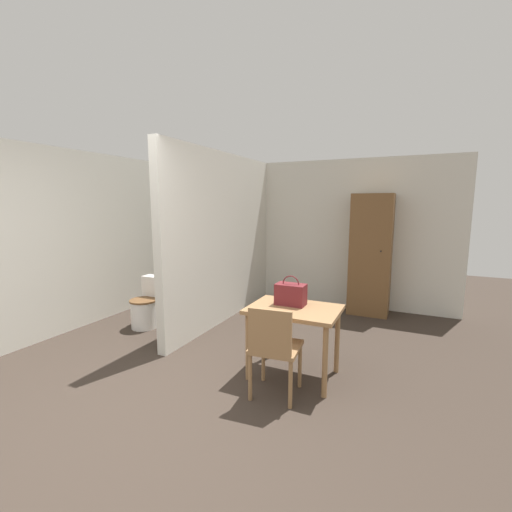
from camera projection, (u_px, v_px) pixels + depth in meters
The scene contains 9 objects.
ground_plane at pixel (117, 431), 2.68m from camera, with size 16.00×16.00×0.00m, color #382D26.
wall_back at pixel (294, 232), 6.28m from camera, with size 5.54×0.12×2.50m.
wall_left at pixel (107, 237), 5.33m from camera, with size 0.12×5.16×2.50m.
partition_wall at pixel (224, 238), 5.15m from camera, with size 0.12×2.95×2.50m.
dining_table at pixel (294, 317), 3.46m from camera, with size 0.90×0.65×0.73m.
wooden_chair at pixel (274, 346), 3.08m from camera, with size 0.47×0.47×0.87m.
toilet at pixel (147, 306), 4.95m from camera, with size 0.39×0.54×0.70m.
handbag at pixel (291, 294), 3.52m from camera, with size 0.30×0.18×0.31m.
wooden_cabinet at pixel (371, 255), 5.45m from camera, with size 0.62×0.50×1.92m.
Camera 1 is at (2.02, -1.76, 1.77)m, focal length 24.00 mm.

